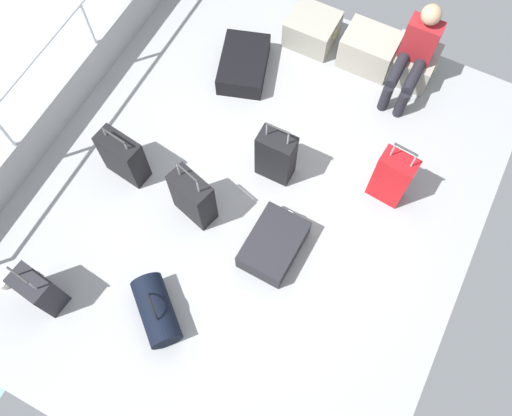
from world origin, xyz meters
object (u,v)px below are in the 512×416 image
(suitcase_4, at_px, (39,290))
(paper_cup, at_px, (3,285))
(passenger_seated, at_px, (415,52))
(suitcase_5, at_px, (276,156))
(suitcase_1, at_px, (244,64))
(suitcase_6, at_px, (193,197))
(cargo_crate_1, at_px, (369,50))
(suitcase_0, at_px, (392,178))
(cargo_crate_2, at_px, (412,63))
(suitcase_3, at_px, (123,157))
(cargo_crate_0, at_px, (312,29))
(suitcase_2, at_px, (274,245))
(duffel_bag, at_px, (156,310))

(suitcase_4, bearing_deg, paper_cup, -166.52)
(passenger_seated, bearing_deg, suitcase_5, -115.78)
(suitcase_1, relative_size, suitcase_6, 1.00)
(cargo_crate_1, bearing_deg, paper_cup, -116.86)
(suitcase_0, bearing_deg, suitcase_1, 160.73)
(suitcase_5, bearing_deg, paper_cup, -127.32)
(cargo_crate_2, xyz_separation_m, suitcase_3, (-2.12, -2.47, 0.11))
(passenger_seated, distance_m, suitcase_6, 2.70)
(suitcase_1, xyz_separation_m, suitcase_6, (0.37, -1.73, 0.20))
(suitcase_6, bearing_deg, passenger_seated, 61.59)
(cargo_crate_1, height_order, suitcase_0, suitcase_0)
(suitcase_5, distance_m, paper_cup, 2.85)
(cargo_crate_0, relative_size, suitcase_2, 0.84)
(suitcase_4, distance_m, suitcase_5, 2.51)
(suitcase_6, height_order, paper_cup, suitcase_6)
(cargo_crate_2, bearing_deg, suitcase_4, -117.61)
(cargo_crate_0, xyz_separation_m, suitcase_0, (1.49, -1.43, 0.17))
(suitcase_2, bearing_deg, cargo_crate_0, 106.88)
(suitcase_5, height_order, paper_cup, suitcase_5)
(cargo_crate_2, bearing_deg, suitcase_5, -113.50)
(cargo_crate_0, height_order, suitcase_1, cargo_crate_0)
(cargo_crate_1, relative_size, suitcase_4, 0.82)
(suitcase_3, relative_size, paper_cup, 7.04)
(suitcase_1, bearing_deg, cargo_crate_2, 26.19)
(suitcase_0, relative_size, suitcase_3, 1.27)
(cargo_crate_1, height_order, paper_cup, cargo_crate_1)
(suitcase_6, bearing_deg, suitcase_0, 33.10)
(suitcase_2, bearing_deg, cargo_crate_1, 91.63)
(suitcase_3, bearing_deg, cargo_crate_0, 68.49)
(suitcase_4, bearing_deg, passenger_seated, 61.28)
(cargo_crate_1, relative_size, suitcase_0, 0.69)
(suitcase_3, xyz_separation_m, suitcase_6, (0.84, -0.07, 0.02))
(suitcase_3, height_order, suitcase_4, suitcase_4)
(cargo_crate_0, bearing_deg, suitcase_3, -111.51)
(cargo_crate_1, bearing_deg, cargo_crate_2, 8.06)
(cargo_crate_0, relative_size, suitcase_4, 0.75)
(duffel_bag, xyz_separation_m, paper_cup, (-1.43, -0.44, -0.10))
(cargo_crate_2, bearing_deg, suitcase_2, -99.20)
(suitcase_5, height_order, suitcase_6, suitcase_6)
(suitcase_0, relative_size, suitcase_2, 1.33)
(suitcase_0, xyz_separation_m, suitcase_3, (-2.43, -0.97, -0.05))
(suitcase_4, bearing_deg, suitcase_0, 45.71)
(cargo_crate_1, relative_size, paper_cup, 6.15)
(cargo_crate_0, bearing_deg, suitcase_1, -123.00)
(suitcase_2, xyz_separation_m, suitcase_6, (-0.87, 0.01, 0.19))
(suitcase_2, distance_m, suitcase_3, 1.71)
(cargo_crate_2, distance_m, suitcase_0, 1.54)
(suitcase_1, bearing_deg, suitcase_6, -77.81)
(suitcase_3, height_order, duffel_bag, suitcase_3)
(cargo_crate_1, xyz_separation_m, suitcase_6, (-0.79, -2.47, 0.11))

